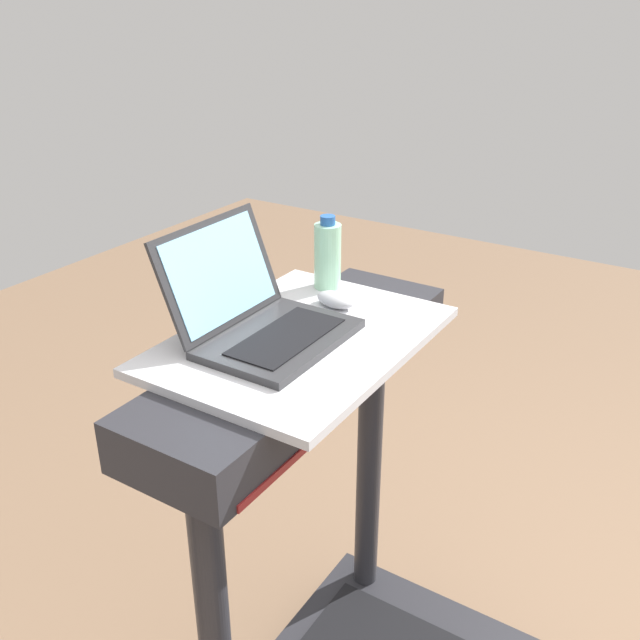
# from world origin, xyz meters

# --- Properties ---
(desk_board) EXTENTS (0.64, 0.46, 0.02)m
(desk_board) POSITION_xyz_m (0.00, 0.70, 1.12)
(desk_board) COLOR silver
(desk_board) RESTS_ON treadmill_base
(laptop) EXTENTS (0.33, 0.31, 0.23)m
(laptop) POSITION_xyz_m (-0.05, 0.77, 1.18)
(laptop) COLOR #2D2D30
(laptop) RESTS_ON desk_board
(computer_mouse) EXTENTS (0.07, 0.11, 0.03)m
(computer_mouse) POSITION_xyz_m (0.17, 0.72, 1.15)
(computer_mouse) COLOR #B2B2B7
(computer_mouse) RESTS_ON desk_board
(water_bottle) EXTENTS (0.07, 0.07, 0.18)m
(water_bottle) POSITION_xyz_m (0.26, 0.79, 1.22)
(water_bottle) COLOR #9EDBB2
(water_bottle) RESTS_ON desk_board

